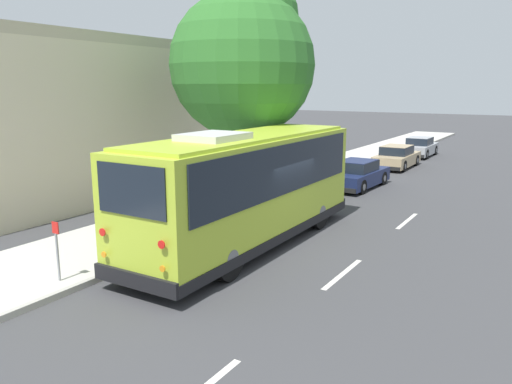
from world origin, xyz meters
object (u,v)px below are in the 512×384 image
object	(u,v)px
shuttle_bus	(248,184)
fire_hydrant	(298,182)
street_tree	(244,55)
sign_post_near	(57,251)
parked_sedan_silver	(420,147)
sign_post_far	(110,242)
parked_sedan_navy	(357,175)
parked_sedan_tan	(397,157)

from	to	relation	value
shuttle_bus	fire_hydrant	bearing A→B (deg)	15.09
street_tree	sign_post_near	world-z (taller)	street_tree
parked_sedan_silver	street_tree	world-z (taller)	street_tree
sign_post_far	street_tree	bearing A→B (deg)	6.35
sign_post_far	fire_hydrant	size ratio (longest dim) A/B	1.30
parked_sedan_navy	shuttle_bus	bearing A→B (deg)	-175.83
parked_sedan_tan	sign_post_far	distance (m)	20.43
shuttle_bus	fire_hydrant	xyz separation A→B (m)	(7.24, 2.02, -1.32)
parked_sedan_tan	fire_hydrant	bearing A→B (deg)	170.99
shuttle_bus	parked_sedan_navy	world-z (taller)	shuttle_bus
shuttle_bus	fire_hydrant	world-z (taller)	shuttle_bus
parked_sedan_tan	sign_post_far	xyz separation A→B (m)	(-20.37, 1.61, 0.07)
parked_sedan_navy	parked_sedan_silver	xyz separation A→B (m)	(12.56, 0.22, 0.00)
fire_hydrant	parked_sedan_navy	bearing A→B (deg)	-31.34
street_tree	parked_sedan_tan	bearing A→B (deg)	-11.23
sign_post_near	fire_hydrant	size ratio (longest dim) A/B	1.78
parked_sedan_silver	street_tree	bearing A→B (deg)	172.47
shuttle_bus	sign_post_far	bearing A→B (deg)	148.38
parked_sedan_tan	parked_sedan_silver	xyz separation A→B (m)	(5.67, 0.08, 0.00)
parked_sedan_silver	sign_post_far	distance (m)	26.08
parked_sedan_silver	sign_post_near	xyz separation A→B (m)	(-27.63, 1.53, 0.29)
street_tree	fire_hydrant	distance (m)	6.07
shuttle_bus	sign_post_near	distance (m)	5.54
parked_sedan_navy	parked_sedan_tan	bearing A→B (deg)	3.52
sign_post_far	fire_hydrant	world-z (taller)	sign_post_far
sign_post_near	parked_sedan_silver	bearing A→B (deg)	-3.17
sign_post_far	fire_hydrant	distance (m)	10.68
sign_post_near	parked_sedan_tan	bearing A→B (deg)	-4.20
shuttle_bus	parked_sedan_navy	distance (m)	10.11
sign_post_near	fire_hydrant	distance (m)	12.28
parked_sedan_silver	sign_post_far	xyz separation A→B (m)	(-26.04, 1.53, 0.07)
shuttle_bus	parked_sedan_silver	size ratio (longest dim) A/B	2.32
parked_sedan_navy	parked_sedan_silver	distance (m)	12.57
parked_sedan_navy	street_tree	world-z (taller)	street_tree
parked_sedan_navy	sign_post_near	world-z (taller)	sign_post_near
shuttle_bus	sign_post_near	xyz separation A→B (m)	(-5.04, 2.08, -0.98)
parked_sedan_navy	sign_post_near	xyz separation A→B (m)	(-15.07, 1.76, 0.29)
sign_post_near	sign_post_far	size ratio (longest dim) A/B	1.36
parked_sedan_tan	street_tree	distance (m)	13.80
parked_sedan_silver	sign_post_far	bearing A→B (deg)	176.64
parked_sedan_silver	sign_post_near	world-z (taller)	sign_post_near
parked_sedan_tan	sign_post_near	bearing A→B (deg)	175.92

